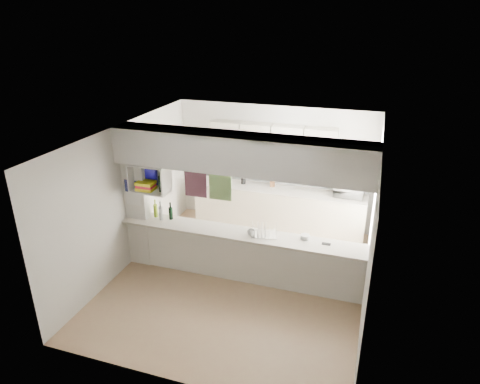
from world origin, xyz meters
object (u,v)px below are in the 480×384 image
at_px(bowl, 348,180).
at_px(wine_bottles, 158,212).
at_px(microwave, 349,189).
at_px(dish_rack, 264,230).

height_order(bowl, wine_bottles, bowl).
height_order(microwave, bowl, bowl).
bearing_deg(dish_rack, bowl, 47.47).
bearing_deg(microwave, bowl, 20.39).
xyz_separation_m(dish_rack, wine_bottles, (-1.95, 0.01, 0.04)).
height_order(bowl, dish_rack, bowl).
height_order(microwave, wine_bottles, wine_bottles).
relative_size(microwave, bowl, 2.55).
distance_m(bowl, dish_rack, 2.38).
xyz_separation_m(bowl, wine_bottles, (-3.09, -2.07, -0.22)).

